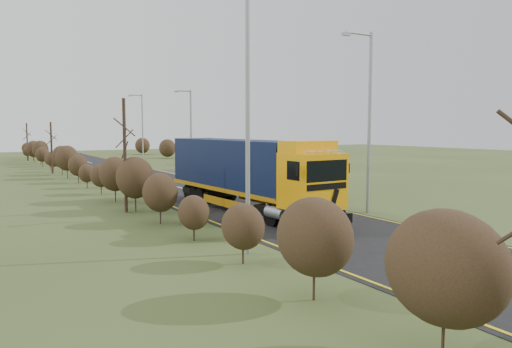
{
  "coord_description": "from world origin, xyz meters",
  "views": [
    {
      "loc": [
        -13.75,
        -22.21,
        4.51
      ],
      "look_at": [
        0.65,
        2.51,
        1.84
      ],
      "focal_mm": 35.0,
      "sensor_mm": 36.0,
      "label": 1
    }
  ],
  "objects": [
    {
      "name": "left_pole",
      "position": [
        -5.2,
        -6.96,
        4.93
      ],
      "size": [
        0.16,
        0.16,
        9.86
      ],
      "primitive_type": "cylinder",
      "color": "#95979A",
      "rests_on": "ground"
    },
    {
      "name": "ground",
      "position": [
        0.0,
        0.0,
        0.0
      ],
      "size": [
        160.0,
        160.0,
        0.0
      ],
      "primitive_type": "plane",
      "color": "#3D481F",
      "rests_on": "ground"
    },
    {
      "name": "car_blue_sedan",
      "position": [
        7.56,
        19.0,
        0.7
      ],
      "size": [
        3.51,
        4.39,
        1.4
      ],
      "primitive_type": "imported",
      "rotation": [
        0.0,
        0.0,
        2.58
      ],
      "color": "black",
      "rests_on": "ground"
    },
    {
      "name": "hedgerow",
      "position": [
        -6.0,
        7.89,
        1.62
      ],
      "size": [
        2.24,
        102.04,
        6.05
      ],
      "color": "#321F16",
      "rests_on": "ground"
    },
    {
      "name": "speed_sign",
      "position": [
        4.2,
        16.63,
        1.5
      ],
      "size": [
        0.6,
        0.1,
        2.16
      ],
      "color": "#95979A",
      "rests_on": "ground"
    },
    {
      "name": "car_red_hatchback",
      "position": [
        6.88,
        13.93,
        0.71
      ],
      "size": [
        2.91,
        4.49,
        1.42
      ],
      "primitive_type": "imported",
      "rotation": [
        0.0,
        0.0,
        3.46
      ],
      "color": "#98070C",
      "rests_on": "ground"
    },
    {
      "name": "lorry",
      "position": [
        -0.8,
        0.92,
        2.24
      ],
      "size": [
        3.0,
        14.25,
        3.94
      ],
      "rotation": [
        0.0,
        0.0,
        0.06
      ],
      "color": "black",
      "rests_on": "ground"
    },
    {
      "name": "road",
      "position": [
        0.0,
        10.0,
        0.01
      ],
      "size": [
        8.0,
        120.0,
        0.02
      ],
      "primitive_type": "cube",
      "color": "black",
      "rests_on": "ground"
    },
    {
      "name": "warning_board",
      "position": [
        5.32,
        25.0,
        0.97
      ],
      "size": [
        0.63,
        0.11,
        1.64
      ],
      "color": "#95979A",
      "rests_on": "ground"
    },
    {
      "name": "streetlight_near",
      "position": [
        4.48,
        -2.53,
        5.2
      ],
      "size": [
        2.0,
        0.19,
        9.42
      ],
      "color": "#95979A",
      "rests_on": "ground"
    },
    {
      "name": "streetlight_mid",
      "position": [
        4.51,
        21.41,
        4.39
      ],
      "size": [
        1.72,
        0.18,
        8.02
      ],
      "color": "#95979A",
      "rests_on": "ground"
    },
    {
      "name": "layby",
      "position": [
        6.5,
        20.0,
        0.01
      ],
      "size": [
        6.0,
        18.0,
        0.02
      ],
      "primitive_type": "cube",
      "color": "#322F2C",
      "rests_on": "ground"
    },
    {
      "name": "streetlight_far",
      "position": [
        5.69,
        40.04,
        4.79
      ],
      "size": [
        1.86,
        0.18,
        8.71
      ],
      "color": "#95979A",
      "rests_on": "ground"
    },
    {
      "name": "lane_markings",
      "position": [
        0.0,
        9.69,
        0.03
      ],
      "size": [
        7.52,
        116.0,
        0.01
      ],
      "color": "yellow",
      "rests_on": "road"
    }
  ]
}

